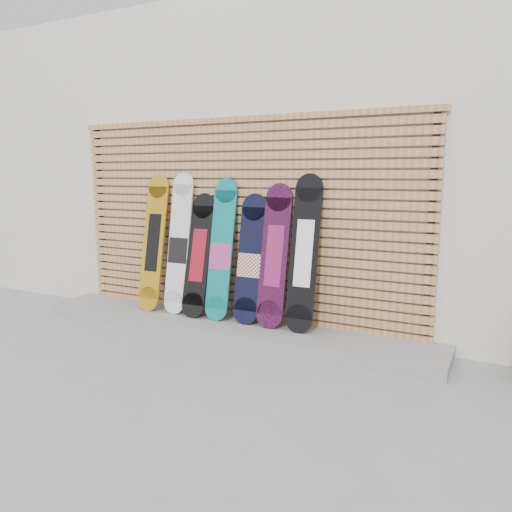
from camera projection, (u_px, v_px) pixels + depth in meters
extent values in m
plane|color=gray|center=(203.00, 354.00, 4.74)|extent=(80.00, 80.00, 0.00)
cube|color=beige|center=(361.00, 167.00, 7.30)|extent=(12.00, 5.00, 3.60)
cube|color=gray|center=(226.00, 327.00, 5.40)|extent=(4.60, 0.70, 0.12)
cube|color=#B1794A|center=(239.00, 313.00, 5.64)|extent=(4.20, 0.05, 0.08)
cube|color=#B1794A|center=(238.00, 305.00, 5.62)|extent=(4.20, 0.05, 0.08)
cube|color=#B1794A|center=(238.00, 296.00, 5.61)|extent=(4.20, 0.05, 0.07)
cube|color=#B1794A|center=(238.00, 288.00, 5.59)|extent=(4.20, 0.05, 0.07)
cube|color=#B1794A|center=(238.00, 280.00, 5.57)|extent=(4.20, 0.05, 0.07)
cube|color=#B1794A|center=(238.00, 271.00, 5.56)|extent=(4.20, 0.05, 0.07)
cube|color=#B1794A|center=(238.00, 263.00, 5.54)|extent=(4.20, 0.05, 0.07)
cube|color=#B1794A|center=(238.00, 254.00, 5.53)|extent=(4.20, 0.05, 0.07)
cube|color=#B1794A|center=(238.00, 245.00, 5.51)|extent=(4.20, 0.05, 0.07)
cube|color=#B1794A|center=(238.00, 237.00, 5.50)|extent=(4.20, 0.05, 0.08)
cube|color=#B1794A|center=(238.00, 228.00, 5.48)|extent=(4.20, 0.05, 0.08)
cube|color=#B1794A|center=(238.00, 219.00, 5.47)|extent=(4.20, 0.05, 0.08)
cube|color=#B1794A|center=(238.00, 210.00, 5.45)|extent=(4.20, 0.05, 0.08)
cube|color=#B1794A|center=(238.00, 201.00, 5.43)|extent=(4.20, 0.05, 0.08)
cube|color=#B1794A|center=(238.00, 192.00, 5.42)|extent=(4.20, 0.05, 0.08)
cube|color=#B1794A|center=(238.00, 183.00, 5.40)|extent=(4.20, 0.05, 0.08)
cube|color=#B1794A|center=(238.00, 174.00, 5.39)|extent=(4.20, 0.05, 0.08)
cube|color=#B1794A|center=(238.00, 165.00, 5.37)|extent=(4.20, 0.05, 0.08)
cube|color=#B1794A|center=(238.00, 156.00, 5.36)|extent=(4.20, 0.05, 0.08)
cube|color=#B1794A|center=(238.00, 147.00, 5.34)|extent=(4.20, 0.05, 0.08)
cube|color=#B1794A|center=(238.00, 137.00, 5.32)|extent=(4.20, 0.05, 0.08)
cube|color=#B1794A|center=(237.00, 128.00, 5.31)|extent=(4.20, 0.05, 0.08)
cube|color=black|center=(102.00, 219.00, 6.41)|extent=(0.06, 0.04, 2.23)
cube|color=black|center=(431.00, 237.00, 4.59)|extent=(0.06, 0.04, 2.23)
cube|color=#B1794A|center=(237.00, 119.00, 5.29)|extent=(4.26, 0.07, 0.06)
cube|color=#AB7D12|center=(154.00, 243.00, 5.80)|extent=(0.28, 0.28, 1.29)
cylinder|color=#AB7D12|center=(148.00, 299.00, 5.79)|extent=(0.28, 0.08, 0.28)
cylinder|color=#AB7D12|center=(159.00, 187.00, 5.81)|extent=(0.28, 0.08, 0.28)
cube|color=black|center=(154.00, 243.00, 5.80)|extent=(0.18, 0.16, 0.66)
cube|color=silver|center=(179.00, 243.00, 5.66)|extent=(0.27, 0.26, 1.33)
cylinder|color=silver|center=(174.00, 302.00, 5.66)|extent=(0.27, 0.07, 0.27)
cylinder|color=silver|center=(184.00, 184.00, 5.66)|extent=(0.27, 0.07, 0.27)
cube|color=black|center=(178.00, 251.00, 5.66)|extent=(0.25, 0.08, 0.29)
cube|color=black|center=(198.00, 255.00, 5.54)|extent=(0.29, 0.27, 1.08)
cylinder|color=black|center=(193.00, 305.00, 5.51)|extent=(0.29, 0.09, 0.29)
cylinder|color=black|center=(204.00, 206.00, 5.56)|extent=(0.29, 0.09, 0.29)
cube|color=maroon|center=(198.00, 255.00, 5.54)|extent=(0.18, 0.16, 0.58)
cube|color=#0C7675|center=(221.00, 249.00, 5.41)|extent=(0.27, 0.26, 1.26)
cylinder|color=#0C7675|center=(216.00, 308.00, 5.40)|extent=(0.27, 0.07, 0.27)
cylinder|color=#0C7675|center=(226.00, 190.00, 5.41)|extent=(0.27, 0.07, 0.27)
cube|color=#CD4899|center=(221.00, 256.00, 5.40)|extent=(0.26, 0.08, 0.28)
cube|color=black|center=(250.00, 259.00, 5.27)|extent=(0.29, 0.23, 1.09)
cylinder|color=black|center=(246.00, 311.00, 5.27)|extent=(0.29, 0.08, 0.29)
cylinder|color=black|center=(255.00, 207.00, 5.28)|extent=(0.29, 0.08, 0.29)
cube|color=white|center=(250.00, 265.00, 5.27)|extent=(0.28, 0.07, 0.25)
cube|color=black|center=(274.00, 256.00, 5.13)|extent=(0.30, 0.25, 1.19)
cylinder|color=black|center=(269.00, 314.00, 5.13)|extent=(0.30, 0.08, 0.29)
cylinder|color=black|center=(279.00, 197.00, 5.13)|extent=(0.30, 0.08, 0.29)
cube|color=#931D5B|center=(274.00, 256.00, 5.13)|extent=(0.18, 0.14, 0.63)
cube|color=black|center=(304.00, 253.00, 4.98)|extent=(0.29, 0.25, 1.30)
cylinder|color=black|center=(299.00, 319.00, 4.98)|extent=(0.29, 0.07, 0.29)
cylinder|color=black|center=(309.00, 188.00, 4.97)|extent=(0.29, 0.07, 0.29)
cube|color=white|center=(304.00, 253.00, 4.98)|extent=(0.18, 0.14, 0.67)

